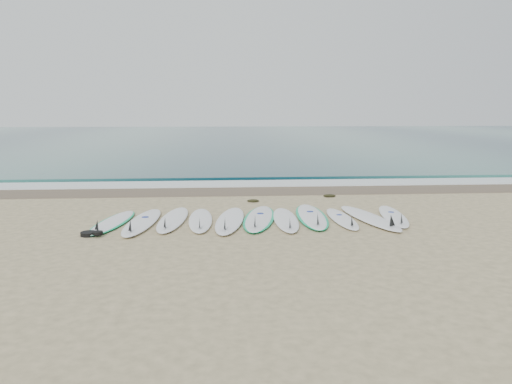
{
  "coord_description": "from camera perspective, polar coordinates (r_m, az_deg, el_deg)",
  "views": [
    {
      "loc": [
        -0.85,
        -10.96,
        2.49
      ],
      "look_at": [
        0.07,
        1.53,
        0.4
      ],
      "focal_mm": 35.0,
      "sensor_mm": 36.0,
      "label": 1
    }
  ],
  "objects": [
    {
      "name": "surfboard_7",
      "position": [
        11.56,
        6.39,
        -2.76
      ],
      "size": [
        0.84,
        2.85,
        0.36
      ],
      "rotation": [
        0.0,
        0.0,
        -0.06
      ],
      "color": "white",
      "rests_on": "ground"
    },
    {
      "name": "wet_sand_band",
      "position": [
        15.28,
        -0.98,
        0.12
      ],
      "size": [
        120.0,
        1.8,
        0.01
      ],
      "primitive_type": "cube",
      "color": "brown",
      "rests_on": "ground"
    },
    {
      "name": "surfboard_4",
      "position": [
        11.04,
        -3.03,
        -3.24
      ],
      "size": [
        0.92,
        2.84,
        0.36
      ],
      "rotation": [
        0.0,
        0.0,
        -0.12
      ],
      "color": "white",
      "rests_on": "ground"
    },
    {
      "name": "surfboard_3",
      "position": [
        11.15,
        -6.37,
        -3.2
      ],
      "size": [
        0.56,
        2.51,
        0.32
      ],
      "rotation": [
        0.0,
        0.0,
        0.02
      ],
      "color": "white",
      "rests_on": "ground"
    },
    {
      "name": "seaweed_far",
      "position": [
        14.45,
        8.39,
        -0.41
      ],
      "size": [
        0.36,
        0.28,
        0.07
      ],
      "primitive_type": "ellipsoid",
      "color": "black",
      "rests_on": "ground"
    },
    {
      "name": "surfboard_0",
      "position": [
        11.37,
        -16.11,
        -3.32
      ],
      "size": [
        0.94,
        2.49,
        0.31
      ],
      "rotation": [
        0.0,
        0.0,
        -0.15
      ],
      "color": "white",
      "rests_on": "ground"
    },
    {
      "name": "ground",
      "position": [
        11.27,
        0.21,
        -3.29
      ],
      "size": [
        120.0,
        120.0,
        0.0
      ],
      "primitive_type": "plane",
      "color": "tan"
    },
    {
      "name": "ocean",
      "position": [
        43.54,
        -3.13,
        6.21
      ],
      "size": [
        120.0,
        55.0,
        0.03
      ],
      "primitive_type": "cube",
      "color": "#1F5153",
      "rests_on": "ground"
    },
    {
      "name": "leash_coil",
      "position": [
        10.44,
        -18.36,
        -4.54
      ],
      "size": [
        0.46,
        0.36,
        0.11
      ],
      "color": "black",
      "rests_on": "ground"
    },
    {
      "name": "surfboard_10",
      "position": [
        11.92,
        15.46,
        -2.66
      ],
      "size": [
        0.88,
        2.52,
        0.32
      ],
      "rotation": [
        0.0,
        0.0,
        -0.15
      ],
      "color": "white",
      "rests_on": "ground"
    },
    {
      "name": "foam_band",
      "position": [
        16.66,
        -1.26,
        0.95
      ],
      "size": [
        120.0,
        1.4,
        0.04
      ],
      "primitive_type": "cube",
      "color": "silver",
      "rests_on": "ground"
    },
    {
      "name": "seaweed_near",
      "position": [
        13.53,
        -0.34,
        -1.0
      ],
      "size": [
        0.33,
        0.26,
        0.06
      ],
      "primitive_type": "ellipsoid",
      "color": "black",
      "rests_on": "ground"
    },
    {
      "name": "surfboard_9",
      "position": [
        11.57,
        12.94,
        -2.89
      ],
      "size": [
        1.04,
        2.88,
        0.36
      ],
      "rotation": [
        0.0,
        0.0,
        0.17
      ],
      "color": "white",
      "rests_on": "ground"
    },
    {
      "name": "wave_crest",
      "position": [
        18.14,
        -1.5,
        1.75
      ],
      "size": [
        120.0,
        1.0,
        0.1
      ],
      "primitive_type": "cube",
      "color": "#1F5153",
      "rests_on": "ground"
    },
    {
      "name": "surfboard_6",
      "position": [
        11.14,
        3.43,
        -3.16
      ],
      "size": [
        0.63,
        2.58,
        0.33
      ],
      "rotation": [
        0.0,
        0.0,
        -0.04
      ],
      "color": "white",
      "rests_on": "ground"
    },
    {
      "name": "surfboard_2",
      "position": [
        11.28,
        -9.52,
        -3.1
      ],
      "size": [
        0.76,
        2.71,
        0.34
      ],
      "rotation": [
        0.0,
        0.0,
        -0.08
      ],
      "color": "white",
      "rests_on": "ground"
    },
    {
      "name": "surfboard_8",
      "position": [
        11.4,
        9.85,
        -3.02
      ],
      "size": [
        0.49,
        2.3,
        0.29
      ],
      "rotation": [
        0.0,
        0.0,
        0.01
      ],
      "color": "white",
      "rests_on": "ground"
    },
    {
      "name": "surfboard_5",
      "position": [
        11.28,
        0.36,
        -3.0
      ],
      "size": [
        1.13,
        2.88,
        0.36
      ],
      "rotation": [
        0.0,
        0.0,
        -0.17
      ],
      "color": "white",
      "rests_on": "ground"
    },
    {
      "name": "surfboard_1",
      "position": [
        11.15,
        -12.94,
        -3.35
      ],
      "size": [
        0.81,
        2.8,
        0.35
      ],
      "rotation": [
        0.0,
        0.0,
        -0.09
      ],
      "color": "white",
      "rests_on": "ground"
    }
  ]
}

